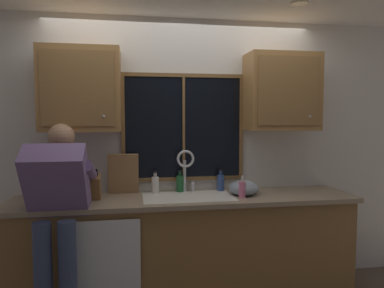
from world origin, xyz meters
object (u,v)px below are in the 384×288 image
at_px(bottle_tall_clear, 155,185).
at_px(soap_dispenser, 242,189).
at_px(knife_block, 93,187).
at_px(person_standing, 58,205).
at_px(bottle_amber_small, 221,182).
at_px(mixing_bowl, 244,188).
at_px(cutting_board, 123,174).
at_px(bottle_green_glass, 180,183).

bearing_deg(bottle_tall_clear, soap_dispenser, -22.19).
bearing_deg(knife_block, bottle_tall_clear, 18.16).
height_order(person_standing, bottle_amber_small, person_standing).
distance_m(knife_block, soap_dispenser, 1.28).
relative_size(bottle_tall_clear, bottle_amber_small, 1.00).
bearing_deg(knife_block, mixing_bowl, -0.49).
height_order(cutting_board, soap_dispenser, cutting_board).
xyz_separation_m(person_standing, mixing_bowl, (1.55, 0.32, 0.02)).
xyz_separation_m(mixing_bowl, soap_dispenser, (-0.05, -0.11, 0.01)).
xyz_separation_m(bottle_tall_clear, bottle_amber_small, (0.63, 0.02, -0.00)).
distance_m(person_standing, knife_block, 0.41).
height_order(cutting_board, bottle_amber_small, cutting_board).
bearing_deg(knife_block, person_standing, -124.18).
xyz_separation_m(bottle_green_glass, bottle_amber_small, (0.39, -0.01, -0.00)).
relative_size(mixing_bowl, soap_dispenser, 1.39).
distance_m(mixing_bowl, bottle_amber_small, 0.27).
bearing_deg(person_standing, mixing_bowl, 11.70).
height_order(person_standing, mixing_bowl, person_standing).
bearing_deg(bottle_green_glass, knife_block, -165.00).
bearing_deg(person_standing, cutting_board, 48.34).
bearing_deg(soap_dispenser, knife_block, 174.37).
xyz_separation_m(soap_dispenser, bottle_amber_small, (-0.11, 0.32, 0.01)).
relative_size(knife_block, soap_dispenser, 1.62).
height_order(soap_dispenser, bottle_amber_small, bottle_amber_small).
distance_m(bottle_tall_clear, bottle_amber_small, 0.63).
bearing_deg(bottle_amber_small, mixing_bowl, -51.68).
relative_size(person_standing, bottle_amber_small, 7.82).
bearing_deg(soap_dispenser, cutting_board, 162.49).
relative_size(person_standing, cutting_board, 4.15).
bearing_deg(bottle_tall_clear, cutting_board, 175.48).
relative_size(person_standing, mixing_bowl, 5.70).
relative_size(mixing_bowl, bottle_green_glass, 1.35).
bearing_deg(bottle_tall_clear, mixing_bowl, -13.34).
bearing_deg(bottle_tall_clear, person_standing, -146.28).
height_order(person_standing, bottle_green_glass, person_standing).
height_order(cutting_board, bottle_tall_clear, cutting_board).
bearing_deg(soap_dispenser, bottle_green_glass, 146.65).
relative_size(knife_block, bottle_green_glass, 1.58).
bearing_deg(cutting_board, mixing_bowl, -11.02).
distance_m(bottle_green_glass, bottle_tall_clear, 0.24).
height_order(knife_block, bottle_green_glass, knife_block).
distance_m(cutting_board, bottle_amber_small, 0.92).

